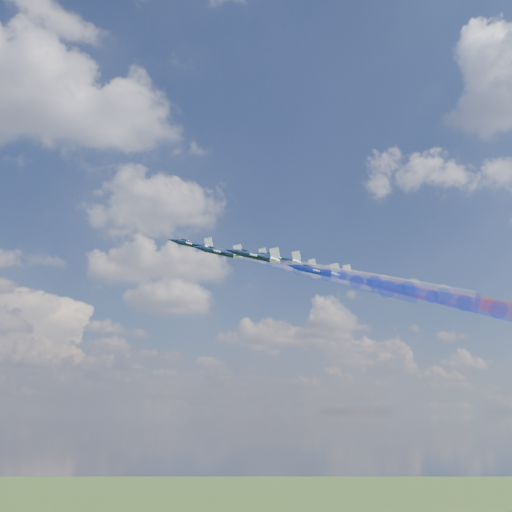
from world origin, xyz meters
name	(u,v)px	position (x,y,z in m)	size (l,w,h in m)	color
jet_lead	(192,244)	(-27.70, 10.33, 145.98)	(10.13, 12.67, 3.38)	black
trail_lead	(289,265)	(-6.25, -2.07, 139.29)	(4.22, 40.14, 4.22)	white
jet_inner_left	(220,252)	(-23.64, -1.98, 141.15)	(10.13, 12.67, 3.38)	black
trail_inner_left	(327,275)	(-2.18, -14.38, 134.45)	(4.22, 40.14, 4.22)	#1930D8
jet_inner_right	(246,255)	(-12.86, 11.75, 144.88)	(10.13, 12.67, 3.38)	black
trail_inner_right	(343,275)	(8.59, -0.65, 138.19)	(4.22, 40.14, 4.22)	red
jet_outer_left	(254,256)	(-19.56, -15.89, 137.12)	(10.13, 12.67, 3.38)	black
trail_outer_left	(375,282)	(1.89, -28.29, 130.42)	(4.22, 40.14, 4.22)	#1930D8
jet_center_third	(278,258)	(-8.61, -0.83, 141.18)	(10.13, 12.67, 3.38)	black
trail_center_third	(384,281)	(12.84, -13.23, 134.49)	(4.22, 40.14, 4.22)	white
jet_outer_right	(296,265)	(2.38, 14.83, 143.94)	(10.13, 12.67, 3.38)	black
trail_outer_right	(390,285)	(23.83, 2.43, 137.25)	(4.22, 40.14, 4.22)	red
jet_rear_left	(315,271)	(-4.21, -12.75, 135.66)	(10.13, 12.67, 3.38)	black
trail_rear_left	(432,296)	(17.24, -25.15, 128.97)	(4.22, 40.14, 4.22)	#1930D8
jet_rear_right	(330,271)	(6.31, 2.02, 139.63)	(10.13, 12.67, 3.38)	black
trail_rear_right	(433,293)	(27.76, -10.38, 132.94)	(4.22, 40.14, 4.22)	red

